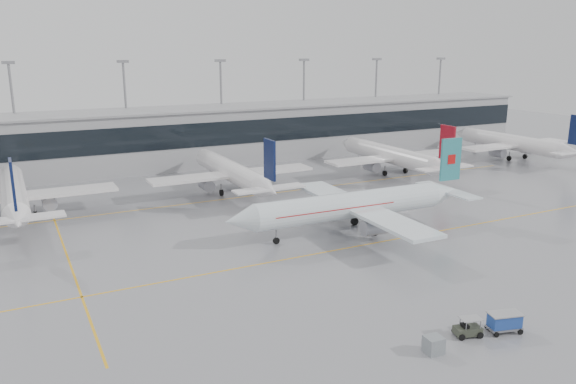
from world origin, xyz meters
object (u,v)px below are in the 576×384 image
gse_unit (434,345)px  baggage_cart (505,321)px  baggage_tug (468,330)px  air_canada_jet (358,205)px

gse_unit → baggage_cart: bearing=3.7°
baggage_tug → baggage_cart: size_ratio=1.10×
baggage_tug → gse_unit: baggage_tug is taller
baggage_tug → gse_unit: (-4.65, -0.85, 0.13)m
baggage_tug → gse_unit: bearing=-154.6°
baggage_cart → baggage_tug: bearing=180.0°
baggage_cart → air_canada_jet: bearing=96.8°
air_canada_jet → baggage_tug: bearing=76.6°
baggage_cart → gse_unit: (-8.13, 0.08, -0.34)m
air_canada_jet → baggage_tug: air_canada_jet is taller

